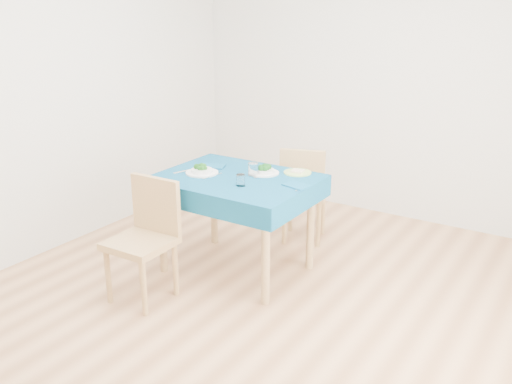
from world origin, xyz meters
The scene contains 16 objects.
room_shell centered at (0.00, 0.00, 1.35)m, with size 4.02×4.52×2.73m.
table centered at (-0.46, 0.44, 0.38)m, with size 1.13×0.86×0.76m, color navy.
chair_near centered at (-0.76, -0.30, 0.51)m, with size 0.41×0.45×1.02m, color #A7814E.
chair_far centered at (-0.31, 1.25, 0.47)m, with size 0.37×0.41×0.94m, color #A7814E.
bowl_near centered at (-0.73, 0.37, 0.80)m, with size 0.25×0.25×0.08m, color white, non-canonical shape.
bowl_far centered at (-0.33, 0.62, 0.79)m, with size 0.22×0.22×0.07m, color white, non-canonical shape.
fork_near centered at (-0.87, 0.34, 0.76)m, with size 0.03×0.19×0.00m, color silver.
knife_near centered at (-0.62, 0.35, 0.76)m, with size 0.02×0.20×0.00m, color silver.
fork_far centered at (-0.36, 0.57, 0.76)m, with size 0.03×0.19×0.00m, color silver.
knife_far centered at (0.06, 0.48, 0.76)m, with size 0.01×0.19×0.00m, color silver.
napkin_near centered at (-0.76, 0.55, 0.76)m, with size 0.18×0.13×0.01m, color navy.
napkin_far centered at (0.03, 0.49, 0.76)m, with size 0.18×0.13×0.01m, color navy.
tumbler_center centered at (-0.37, 0.53, 0.81)m, with size 0.08×0.08×0.10m, color white.
tumbler_side centered at (-0.31, 0.28, 0.80)m, with size 0.06×0.06×0.08m, color white.
side_plate centered at (-0.12, 0.77, 0.76)m, with size 0.21×0.21×0.01m, color #AFDD6B.
bread_slice centered at (-0.12, 0.77, 0.78)m, with size 0.09×0.09×0.01m, color beige.
Camera 1 is at (1.86, -2.88, 2.02)m, focal length 40.00 mm.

